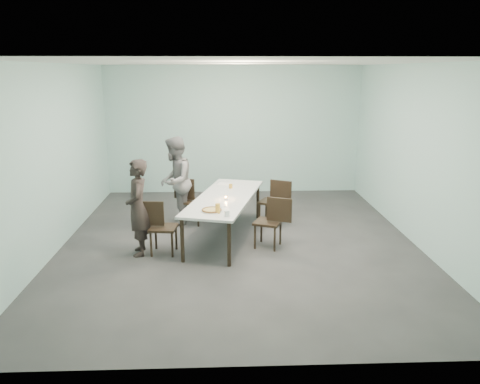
{
  "coord_description": "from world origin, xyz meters",
  "views": [
    {
      "loc": [
        -0.29,
        -7.6,
        2.89
      ],
      "look_at": [
        0.0,
        -0.38,
        1.0
      ],
      "focal_mm": 35.0,
      "sensor_mm": 36.0,
      "label": 1
    }
  ],
  "objects_px": {
    "diner_far": "(175,181)",
    "chair_far_right": "(275,199)",
    "water_tumbler": "(227,214)",
    "chair_near_left": "(158,224)",
    "amber_tumbler": "(231,186)",
    "table": "(225,200)",
    "side_plate": "(220,206)",
    "chair_far_left": "(190,198)",
    "diner_near": "(138,208)",
    "beer_glass": "(218,208)",
    "pizza": "(212,210)",
    "chair_near_right": "(273,219)",
    "tealight": "(226,199)"
  },
  "relations": [
    {
      "from": "diner_near",
      "to": "water_tumbler",
      "type": "bearing_deg",
      "value": 64.18
    },
    {
      "from": "chair_far_right",
      "to": "diner_far",
      "type": "bearing_deg",
      "value": 24.04
    },
    {
      "from": "amber_tumbler",
      "to": "chair_near_right",
      "type": "bearing_deg",
      "value": -58.68
    },
    {
      "from": "water_tumbler",
      "to": "diner_far",
      "type": "bearing_deg",
      "value": 116.07
    },
    {
      "from": "water_tumbler",
      "to": "amber_tumbler",
      "type": "xyz_separation_m",
      "value": [
        0.09,
        1.73,
        -0.01
      ]
    },
    {
      "from": "chair_far_left",
      "to": "chair_far_right",
      "type": "distance_m",
      "value": 1.65
    },
    {
      "from": "tealight",
      "to": "beer_glass",
      "type": "bearing_deg",
      "value": -99.98
    },
    {
      "from": "pizza",
      "to": "amber_tumbler",
      "type": "height_order",
      "value": "amber_tumbler"
    },
    {
      "from": "diner_near",
      "to": "pizza",
      "type": "relative_size",
      "value": 4.56
    },
    {
      "from": "diner_near",
      "to": "side_plate",
      "type": "distance_m",
      "value": 1.31
    },
    {
      "from": "chair_far_left",
      "to": "diner_far",
      "type": "xyz_separation_m",
      "value": [
        -0.26,
        -0.04,
        0.34
      ]
    },
    {
      "from": "chair_near_right",
      "to": "beer_glass",
      "type": "xyz_separation_m",
      "value": [
        -0.9,
        -0.45,
        0.32
      ]
    },
    {
      "from": "side_plate",
      "to": "beer_glass",
      "type": "xyz_separation_m",
      "value": [
        -0.04,
        -0.39,
        0.07
      ]
    },
    {
      "from": "chair_far_left",
      "to": "pizza",
      "type": "relative_size",
      "value": 2.56
    },
    {
      "from": "chair_near_left",
      "to": "chair_near_right",
      "type": "distance_m",
      "value": 1.87
    },
    {
      "from": "chair_far_left",
      "to": "amber_tumbler",
      "type": "height_order",
      "value": "chair_far_left"
    },
    {
      "from": "chair_near_left",
      "to": "diner_far",
      "type": "relative_size",
      "value": 0.52
    },
    {
      "from": "table",
      "to": "chair_far_right",
      "type": "relative_size",
      "value": 3.15
    },
    {
      "from": "diner_far",
      "to": "chair_far_left",
      "type": "bearing_deg",
      "value": 108.52
    },
    {
      "from": "chair_near_right",
      "to": "amber_tumbler",
      "type": "bearing_deg",
      "value": -35.56
    },
    {
      "from": "pizza",
      "to": "beer_glass",
      "type": "bearing_deg",
      "value": -46.57
    },
    {
      "from": "chair_far_left",
      "to": "tealight",
      "type": "xyz_separation_m",
      "value": [
        0.69,
        -1.08,
        0.27
      ]
    },
    {
      "from": "water_tumbler",
      "to": "amber_tumbler",
      "type": "distance_m",
      "value": 1.73
    },
    {
      "from": "tealight",
      "to": "amber_tumbler",
      "type": "relative_size",
      "value": 0.7
    },
    {
      "from": "diner_near",
      "to": "diner_far",
      "type": "relative_size",
      "value": 0.92
    },
    {
      "from": "water_tumbler",
      "to": "beer_glass",
      "type": "bearing_deg",
      "value": 128.8
    },
    {
      "from": "side_plate",
      "to": "beer_glass",
      "type": "height_order",
      "value": "beer_glass"
    },
    {
      "from": "chair_near_left",
      "to": "amber_tumbler",
      "type": "height_order",
      "value": "chair_near_left"
    },
    {
      "from": "chair_far_left",
      "to": "diner_near",
      "type": "height_order",
      "value": "diner_near"
    },
    {
      "from": "pizza",
      "to": "beer_glass",
      "type": "relative_size",
      "value": 2.27
    },
    {
      "from": "beer_glass",
      "to": "amber_tumbler",
      "type": "bearing_deg",
      "value": 81.58
    },
    {
      "from": "table",
      "to": "side_plate",
      "type": "distance_m",
      "value": 0.59
    },
    {
      "from": "table",
      "to": "chair_near_right",
      "type": "height_order",
      "value": "chair_near_right"
    },
    {
      "from": "table",
      "to": "side_plate",
      "type": "relative_size",
      "value": 15.24
    },
    {
      "from": "side_plate",
      "to": "tealight",
      "type": "xyz_separation_m",
      "value": [
        0.1,
        0.37,
        0.02
      ]
    },
    {
      "from": "chair_far_right",
      "to": "beer_glass",
      "type": "xyz_separation_m",
      "value": [
        -1.09,
        -1.69,
        0.32
      ]
    },
    {
      "from": "pizza",
      "to": "table",
      "type": "bearing_deg",
      "value": 76.35
    },
    {
      "from": "chair_far_right",
      "to": "beer_glass",
      "type": "bearing_deg",
      "value": 84.32
    },
    {
      "from": "chair_near_right",
      "to": "pizza",
      "type": "bearing_deg",
      "value": 42.58
    },
    {
      "from": "chair_far_left",
      "to": "pizza",
      "type": "height_order",
      "value": "chair_far_left"
    },
    {
      "from": "chair_far_right",
      "to": "chair_near_left",
      "type": "bearing_deg",
      "value": 61.65
    },
    {
      "from": "diner_far",
      "to": "chair_far_right",
      "type": "bearing_deg",
      "value": 96.27
    },
    {
      "from": "diner_far",
      "to": "tealight",
      "type": "xyz_separation_m",
      "value": [
        0.95,
        -1.03,
        -0.07
      ]
    },
    {
      "from": "diner_far",
      "to": "beer_glass",
      "type": "bearing_deg",
      "value": 33.98
    },
    {
      "from": "diner_near",
      "to": "tealight",
      "type": "xyz_separation_m",
      "value": [
        1.4,
        0.5,
        -0.01
      ]
    },
    {
      "from": "chair_far_left",
      "to": "beer_glass",
      "type": "xyz_separation_m",
      "value": [
        0.56,
        -1.83,
        0.32
      ]
    },
    {
      "from": "beer_glass",
      "to": "pizza",
      "type": "bearing_deg",
      "value": 133.43
    },
    {
      "from": "side_plate",
      "to": "chair_far_right",
      "type": "bearing_deg",
      "value": 51.05
    },
    {
      "from": "diner_far",
      "to": "tealight",
      "type": "bearing_deg",
      "value": 51.97
    },
    {
      "from": "diner_far",
      "to": "water_tumbler",
      "type": "bearing_deg",
      "value": 35.4
    }
  ]
}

